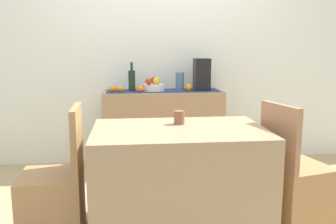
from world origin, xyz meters
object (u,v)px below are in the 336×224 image
(fruit_bowl, at_px, (154,87))
(ceramic_vase, at_px, (180,82))
(wine_bottle, at_px, (132,80))
(coffee_cup, at_px, (179,117))
(dining_table, at_px, (179,180))
(chair_near_window, at_px, (55,200))
(chair_by_corner, at_px, (295,190))
(sideboard_console, at_px, (163,129))
(coffee_maker, at_px, (202,75))

(fruit_bowl, height_order, ceramic_vase, ceramic_vase)
(wine_bottle, distance_m, coffee_cup, 1.31)
(fruit_bowl, xyz_separation_m, dining_table, (0.08, -1.40, -0.49))
(wine_bottle, bearing_deg, chair_near_window, -111.13)
(wine_bottle, bearing_deg, chair_by_corner, -50.70)
(fruit_bowl, relative_size, ceramic_vase, 1.17)
(chair_near_window, bearing_deg, dining_table, -0.04)
(sideboard_console, xyz_separation_m, ceramic_vase, (0.18, 0.00, 0.51))
(sideboard_console, bearing_deg, fruit_bowl, 180.00)
(fruit_bowl, xyz_separation_m, chair_by_corner, (0.92, -1.41, -0.60))
(coffee_cup, bearing_deg, ceramic_vase, 81.91)
(fruit_bowl, relative_size, dining_table, 0.20)
(sideboard_console, distance_m, dining_table, 1.40)
(wine_bottle, distance_m, chair_by_corner, 1.94)
(sideboard_console, bearing_deg, coffee_cup, -90.14)
(ceramic_vase, distance_m, chair_by_corner, 1.68)
(ceramic_vase, relative_size, chair_by_corner, 0.22)
(chair_by_corner, bearing_deg, ceramic_vase, 114.76)
(coffee_maker, relative_size, ceramic_vase, 1.73)
(chair_near_window, bearing_deg, coffee_maker, 47.68)
(ceramic_vase, bearing_deg, coffee_cup, -98.09)
(chair_by_corner, bearing_deg, dining_table, 179.74)
(dining_table, height_order, chair_near_window, chair_near_window)
(dining_table, xyz_separation_m, coffee_cup, (0.02, 0.14, 0.42))
(fruit_bowl, xyz_separation_m, coffee_maker, (0.51, 0.00, 0.13))
(coffee_cup, bearing_deg, wine_bottle, 104.28)
(wine_bottle, xyz_separation_m, chair_near_window, (-0.54, -1.40, -0.67))
(wine_bottle, height_order, chair_near_window, wine_bottle)
(wine_bottle, height_order, coffee_cup, wine_bottle)
(fruit_bowl, xyz_separation_m, coffee_cup, (0.10, -1.27, -0.07))
(sideboard_console, bearing_deg, ceramic_vase, 0.00)
(fruit_bowl, bearing_deg, wine_bottle, -180.00)
(wine_bottle, relative_size, ceramic_vase, 1.54)
(coffee_maker, bearing_deg, ceramic_vase, 180.00)
(ceramic_vase, distance_m, chair_near_window, 1.87)
(sideboard_console, relative_size, fruit_bowl, 5.47)
(chair_near_window, bearing_deg, sideboard_console, 58.25)
(chair_near_window, bearing_deg, ceramic_vase, 53.32)
(coffee_cup, bearing_deg, fruit_bowl, 94.39)
(wine_bottle, xyz_separation_m, ceramic_vase, (0.50, 0.00, -0.02))
(wine_bottle, xyz_separation_m, chair_by_corner, (1.15, -1.41, -0.67))
(ceramic_vase, xyz_separation_m, dining_table, (-0.20, -1.40, -0.55))
(dining_table, xyz_separation_m, chair_near_window, (-0.85, 0.00, -0.10))
(sideboard_console, height_order, dining_table, sideboard_console)
(fruit_bowl, distance_m, ceramic_vase, 0.28)
(fruit_bowl, bearing_deg, coffee_cup, -85.61)
(wine_bottle, height_order, coffee_maker, coffee_maker)
(sideboard_console, bearing_deg, chair_near_window, -121.75)
(coffee_maker, relative_size, dining_table, 0.29)
(wine_bottle, xyz_separation_m, coffee_cup, (0.32, -1.27, -0.15))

